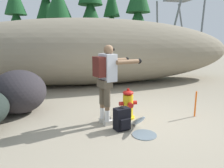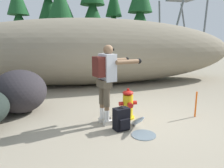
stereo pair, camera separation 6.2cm
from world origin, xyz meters
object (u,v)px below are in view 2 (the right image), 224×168
at_px(boulder_small, 20,91).
at_px(survey_stake, 196,104).
at_px(spare_backpack, 122,119).
at_px(fire_hydrant, 128,105).
at_px(utility_worker, 107,75).

xyz_separation_m(boulder_small, survey_stake, (3.95, -1.41, -0.22)).
distance_m(spare_backpack, survey_stake, 1.88).
height_order(fire_hydrant, spare_backpack, fire_hydrant).
bearing_deg(utility_worker, fire_hydrant, -0.48).
xyz_separation_m(fire_hydrant, boulder_small, (-2.41, 1.09, 0.21)).
height_order(boulder_small, survey_stake, boulder_small).
relative_size(utility_worker, survey_stake, 2.75).
bearing_deg(spare_backpack, utility_worker, -168.14).
relative_size(spare_backpack, boulder_small, 0.34).
bearing_deg(utility_worker, boulder_small, 130.28).
xyz_separation_m(fire_hydrant, spare_backpack, (-0.32, -0.55, -0.10)).
bearing_deg(fire_hydrant, utility_worker, -163.80).
relative_size(fire_hydrant, boulder_small, 0.51).
distance_m(spare_backpack, boulder_small, 2.67).
xyz_separation_m(utility_worker, spare_backpack, (0.19, -0.40, -0.83)).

